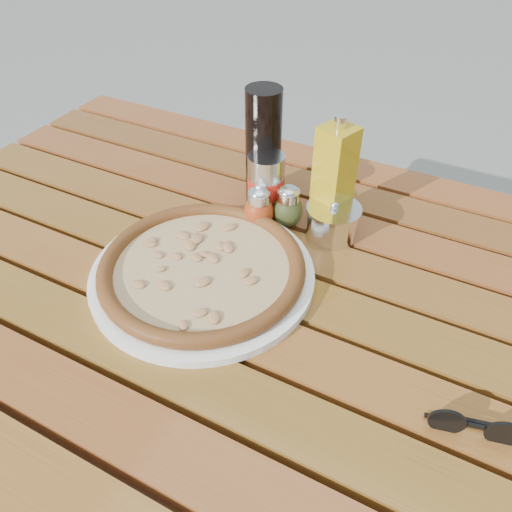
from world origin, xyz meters
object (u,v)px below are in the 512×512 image
at_px(plate, 203,274).
at_px(dark_bottle, 263,147).
at_px(table, 251,309).
at_px(olive_oil_cruet, 334,178).
at_px(parmesan_tin, 333,221).
at_px(soda_can, 266,186).
at_px(pizza, 202,267).
at_px(sunglasses, 474,427).
at_px(oregano_shaker, 288,207).
at_px(pepper_shaker, 259,208).

xyz_separation_m(plate, dark_bottle, (-0.02, 0.25, 0.10)).
bearing_deg(table, dark_bottle, 111.92).
bearing_deg(olive_oil_cruet, parmesan_tin, -61.29).
bearing_deg(plate, soda_can, 87.71).
xyz_separation_m(dark_bottle, olive_oil_cruet, (0.14, -0.02, -0.01)).
relative_size(pizza, olive_oil_cruet, 2.05).
bearing_deg(sunglasses, plate, 155.90).
bearing_deg(sunglasses, dark_bottle, 130.31).
distance_m(pizza, olive_oil_cruet, 0.27).
relative_size(oregano_shaker, sunglasses, 0.75).
bearing_deg(pizza, dark_bottle, 94.23).
relative_size(dark_bottle, olive_oil_cruet, 1.05).
xyz_separation_m(plate, pepper_shaker, (0.02, 0.16, 0.03)).
xyz_separation_m(olive_oil_cruet, sunglasses, (0.31, -0.32, -0.08)).
xyz_separation_m(pepper_shaker, sunglasses, (0.42, -0.25, -0.02)).
bearing_deg(pepper_shaker, oregano_shaker, 32.93).
height_order(soda_can, sunglasses, soda_can).
relative_size(soda_can, olive_oil_cruet, 0.57).
bearing_deg(plate, pepper_shaker, 84.28).
xyz_separation_m(parmesan_tin, sunglasses, (0.29, -0.28, -0.01)).
height_order(table, parmesan_tin, parmesan_tin).
distance_m(pizza, sunglasses, 0.44).
bearing_deg(pepper_shaker, parmesan_tin, 15.83).
xyz_separation_m(soda_can, parmesan_tin, (0.14, -0.01, -0.03)).
bearing_deg(olive_oil_cruet, soda_can, -168.80).
bearing_deg(table, pepper_shaker, 111.68).
xyz_separation_m(pizza, dark_bottle, (-0.02, 0.25, 0.09)).
height_order(dark_bottle, olive_oil_cruet, dark_bottle).
xyz_separation_m(plate, parmesan_tin, (0.14, 0.20, 0.02)).
bearing_deg(pepper_shaker, sunglasses, -30.82).
distance_m(table, pepper_shaker, 0.18).
height_order(table, olive_oil_cruet, olive_oil_cruet).
relative_size(pepper_shaker, olive_oil_cruet, 0.39).
xyz_separation_m(pizza, sunglasses, (0.43, -0.08, -0.01)).
height_order(table, pepper_shaker, pepper_shaker).
relative_size(table, soda_can, 11.67).
height_order(oregano_shaker, olive_oil_cruet, olive_oil_cruet).
bearing_deg(soda_can, plate, -92.29).
distance_m(plate, dark_bottle, 0.27).
relative_size(pepper_shaker, soda_can, 0.68).
height_order(pizza, parmesan_tin, parmesan_tin).
bearing_deg(dark_bottle, soda_can, -57.14).
relative_size(plate, sunglasses, 3.28).
height_order(soda_can, olive_oil_cruet, olive_oil_cruet).
relative_size(plate, dark_bottle, 1.64).
height_order(table, pizza, pizza).
distance_m(plate, sunglasses, 0.44).
bearing_deg(sunglasses, pepper_shaker, 135.98).
bearing_deg(pizza, table, 28.12).
height_order(pepper_shaker, oregano_shaker, same).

